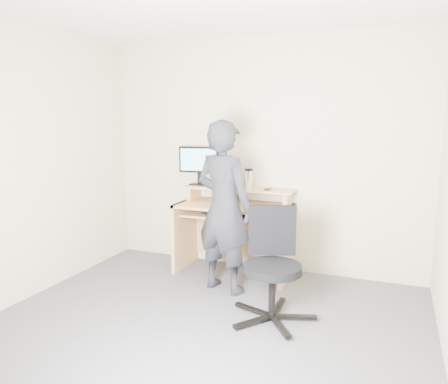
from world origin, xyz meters
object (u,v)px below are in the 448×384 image
Objects in this scene: person at (224,207)px; monitor at (199,162)px; office_chair at (272,260)px; desk at (236,222)px.

monitor is at bearing -34.34° from person.
office_chair is at bearing -50.40° from monitor.
monitor reaches higher than office_chair.
monitor is 0.90m from person.
monitor is at bearing 170.94° from desk.
desk is at bearing 107.32° from office_chair.
desk is at bearing -67.87° from person.
desk is 0.62m from person.
office_chair is (1.13, -1.03, -0.67)m from monitor.
desk is 0.78m from monitor.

